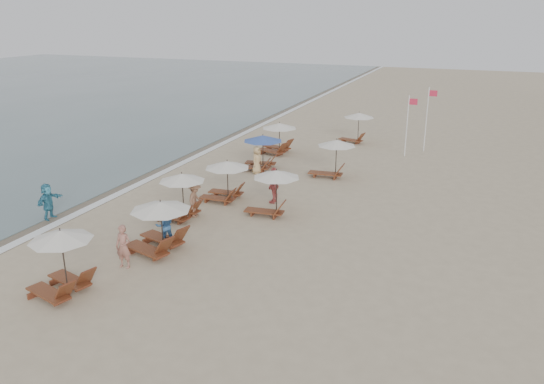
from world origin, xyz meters
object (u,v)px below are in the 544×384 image
at_px(lounger_station_3, 224,179).
at_px(beachgoer_far_a, 274,185).
at_px(lounger_station_5, 276,138).
at_px(lounger_station_0, 59,262).
at_px(inland_station_0, 272,187).
at_px(waterline_walker, 48,201).
at_px(flag_pole_near, 408,123).
at_px(lounger_station_1, 157,226).
at_px(beachgoer_near, 123,247).
at_px(inland_station_2, 356,123).
at_px(beachgoer_mid_a, 165,226).
at_px(inland_station_1, 332,155).
at_px(lounger_station_4, 260,151).
at_px(beachgoer_far_b, 257,160).
at_px(lounger_station_2, 179,195).
at_px(beachgoer_mid_b, 195,200).

distance_m(lounger_station_3, beachgoer_far_a, 2.60).
bearing_deg(lounger_station_5, lounger_station_0, -89.41).
bearing_deg(inland_station_0, waterline_walker, -155.93).
bearing_deg(flag_pole_near, lounger_station_1, -110.41).
bearing_deg(lounger_station_0, beachgoer_near, 73.13).
relative_size(lounger_station_0, inland_station_0, 0.94).
bearing_deg(inland_station_2, waterline_walker, -115.42).
bearing_deg(flag_pole_near, lounger_station_3, -120.50).
xyz_separation_m(inland_station_2, beachgoer_mid_a, (-3.14, -20.91, -0.67)).
relative_size(lounger_station_5, inland_station_1, 1.01).
xyz_separation_m(lounger_station_5, inland_station_1, (5.07, -4.08, 0.29)).
height_order(lounger_station_0, lounger_station_4, lounger_station_0).
height_order(lounger_station_3, flag_pole_near, flag_pole_near).
distance_m(lounger_station_0, inland_station_0, 10.41).
height_order(lounger_station_5, beachgoer_far_b, lounger_station_5).
bearing_deg(lounger_station_2, lounger_station_5, 91.16).
xyz_separation_m(lounger_station_3, beachgoer_mid_b, (-0.23, -2.62, -0.29)).
distance_m(lounger_station_3, beachgoer_mid_a, 5.83).
bearing_deg(beachgoer_mid_b, inland_station_1, -34.43).
distance_m(inland_station_2, beachgoer_near, 23.66).
height_order(inland_station_0, inland_station_1, same).
height_order(lounger_station_0, beachgoer_mid_a, lounger_station_0).
distance_m(lounger_station_1, waterline_walker, 6.83).
relative_size(inland_station_0, beachgoer_near, 1.54).
relative_size(lounger_station_3, beachgoer_far_a, 1.35).
bearing_deg(lounger_station_2, beachgoer_mid_a, -71.26).
distance_m(lounger_station_4, waterline_walker, 12.81).
height_order(lounger_station_3, beachgoer_far_b, lounger_station_3).
bearing_deg(waterline_walker, lounger_station_4, -30.79).
distance_m(lounger_station_2, flag_pole_near, 17.55).
xyz_separation_m(lounger_station_5, beachgoer_mid_a, (1.20, -15.84, -0.28)).
height_order(lounger_station_0, beachgoer_near, lounger_station_0).
height_order(beachgoer_far_a, waterline_walker, beachgoer_far_a).
distance_m(lounger_station_0, lounger_station_2, 7.72).
bearing_deg(beachgoer_far_a, inland_station_2, -176.94).
height_order(lounger_station_1, lounger_station_2, lounger_station_2).
distance_m(beachgoer_mid_a, beachgoer_far_a, 6.83).
bearing_deg(waterline_walker, beachgoer_mid_a, -96.70).
bearing_deg(beachgoer_far_a, lounger_station_4, -144.20).
bearing_deg(lounger_station_3, lounger_station_1, -87.79).
bearing_deg(lounger_station_3, beachgoer_mid_a, -88.68).
height_order(inland_station_1, beachgoer_far_b, inland_station_1).
relative_size(lounger_station_1, beachgoer_mid_b, 1.66).
height_order(lounger_station_5, inland_station_0, inland_station_0).
relative_size(beachgoer_far_a, waterline_walker, 1.08).
distance_m(beachgoer_far_a, waterline_walker, 10.81).
bearing_deg(lounger_station_4, beachgoer_mid_b, -87.94).
height_order(lounger_station_0, lounger_station_1, lounger_station_0).
height_order(lounger_station_0, waterline_walker, lounger_station_0).
relative_size(lounger_station_3, inland_station_0, 0.95).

